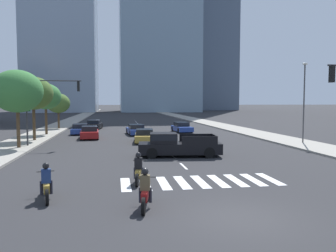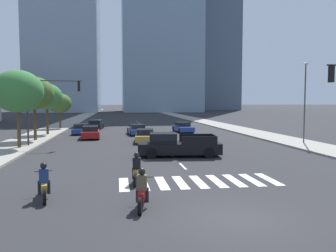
# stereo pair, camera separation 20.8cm
# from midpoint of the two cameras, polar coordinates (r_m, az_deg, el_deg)

# --- Properties ---
(ground_plane) EXTENTS (800.00, 800.00, 0.00)m
(ground_plane) POSITION_cam_midpoint_polar(r_m,az_deg,el_deg) (11.89, 11.47, -15.00)
(ground_plane) COLOR #28282B
(sidewalk_east) EXTENTS (4.00, 260.00, 0.15)m
(sidewalk_east) POSITION_cam_midpoint_polar(r_m,az_deg,el_deg) (43.95, 13.22, -0.95)
(sidewalk_east) COLOR gray
(sidewalk_east) RESTS_ON ground
(sidewalk_west) EXTENTS (4.00, 260.00, 0.15)m
(sidewalk_west) POSITION_cam_midpoint_polar(r_m,az_deg,el_deg) (41.60, -20.97, -1.40)
(sidewalk_west) COLOR gray
(sidewalk_west) RESTS_ON ground
(crosswalk_near) EXTENTS (7.65, 2.69, 0.01)m
(crosswalk_near) POSITION_cam_midpoint_polar(r_m,az_deg,el_deg) (16.71, 5.09, -9.30)
(crosswalk_near) COLOR silver
(crosswalk_near) RESTS_ON ground
(lane_divider_center) EXTENTS (0.14, 50.00, 0.01)m
(lane_divider_center) POSITION_cam_midpoint_polar(r_m,az_deg,el_deg) (44.11, -3.80, -0.93)
(lane_divider_center) COLOR silver
(lane_divider_center) RESTS_ON ground
(motorcycle_lead) EXTENTS (0.72, 2.18, 1.49)m
(motorcycle_lead) POSITION_cam_midpoint_polar(r_m,az_deg,el_deg) (12.61, -4.33, -11.04)
(motorcycle_lead) COLOR black
(motorcycle_lead) RESTS_ON ground
(motorcycle_trailing) EXTENTS (0.81, 2.22, 1.49)m
(motorcycle_trailing) POSITION_cam_midpoint_polar(r_m,az_deg,el_deg) (14.50, -20.21, -9.28)
(motorcycle_trailing) COLOR black
(motorcycle_trailing) RESTS_ON ground
(motorcycle_third) EXTENTS (0.72, 2.12, 1.49)m
(motorcycle_third) POSITION_cam_midpoint_polar(r_m,az_deg,el_deg) (16.35, -5.34, -7.52)
(motorcycle_third) COLOR black
(motorcycle_third) RESTS_ON ground
(pickup_truck) EXTENTS (5.98, 2.61, 1.67)m
(pickup_truck) POSITION_cam_midpoint_polar(r_m,az_deg,el_deg) (24.01, 1.05, -3.21)
(pickup_truck) COLOR black
(pickup_truck) RESTS_ON ground
(sedan_blue_0) EXTENTS (2.17, 4.46, 1.27)m
(sedan_blue_0) POSITION_cam_midpoint_polar(r_m,az_deg,el_deg) (43.25, 2.20, -0.25)
(sedan_blue_0) COLOR navy
(sedan_blue_0) RESTS_ON ground
(sedan_red_1) EXTENTS (2.03, 4.32, 1.33)m
(sedan_red_1) POSITION_cam_midpoint_polar(r_m,az_deg,el_deg) (36.57, -13.21, -1.11)
(sedan_red_1) COLOR maroon
(sedan_red_1) RESTS_ON ground
(sedan_blue_2) EXTENTS (1.94, 4.36, 1.23)m
(sedan_blue_2) POSITION_cam_midpoint_polar(r_m,az_deg,el_deg) (41.92, -14.64, -0.54)
(sedan_blue_2) COLOR navy
(sedan_blue_2) RESTS_ON ground
(sedan_gold_3) EXTENTS (2.17, 4.78, 1.26)m
(sedan_gold_3) POSITION_cam_midpoint_polar(r_m,az_deg,el_deg) (32.59, -4.17, -1.70)
(sedan_gold_3) COLOR #B28E38
(sedan_gold_3) RESTS_ON ground
(sedan_black_4) EXTENTS (2.24, 4.52, 1.30)m
(sedan_black_4) POSITION_cam_midpoint_polar(r_m,az_deg,el_deg) (48.86, -12.46, 0.18)
(sedan_black_4) COLOR black
(sedan_black_4) RESTS_ON ground
(sedan_blue_5) EXTENTS (2.19, 4.88, 1.23)m
(sedan_blue_5) POSITION_cam_midpoint_polar(r_m,az_deg,el_deg) (39.95, -5.56, -0.65)
(sedan_blue_5) COLOR navy
(sedan_blue_5) RESTS_ON ground
(traffic_signal_far) EXTENTS (4.85, 0.28, 5.92)m
(traffic_signal_far) POSITION_cam_midpoint_polar(r_m,az_deg,el_deg) (30.74, -19.86, 4.51)
(traffic_signal_far) COLOR #333335
(traffic_signal_far) RESTS_ON sidewalk_west
(street_lamp_east) EXTENTS (0.50, 0.24, 7.23)m
(street_lamp_east) POSITION_cam_midpoint_polar(r_m,az_deg,el_deg) (33.10, 21.77, 4.66)
(street_lamp_east) COLOR #3F3F42
(street_lamp_east) RESTS_ON sidewalk_east
(street_tree_nearest) EXTENTS (4.06, 4.06, 6.29)m
(street_tree_nearest) POSITION_cam_midpoint_polar(r_m,az_deg,el_deg) (30.05, -24.25, 5.34)
(street_tree_nearest) COLOR #4C3823
(street_tree_nearest) RESTS_ON sidewalk_west
(street_tree_second) EXTENTS (3.75, 3.75, 6.14)m
(street_tree_second) POSITION_cam_midpoint_polar(r_m,az_deg,el_deg) (35.38, -21.91, 5.12)
(street_tree_second) COLOR #4C3823
(street_tree_second) RESTS_ON sidewalk_west
(street_tree_third) EXTENTS (3.47, 3.47, 5.80)m
(street_tree_third) POSITION_cam_midpoint_polar(r_m,az_deg,el_deg) (41.20, -20.06, 4.67)
(street_tree_third) COLOR #4C3823
(street_tree_third) RESTS_ON sidewalk_west
(street_tree_fourth) EXTENTS (3.22, 3.22, 4.88)m
(street_tree_fourth) POSITION_cam_midpoint_polar(r_m,az_deg,el_deg) (49.84, -18.11, 3.66)
(street_tree_fourth) COLOR #4C3823
(street_tree_fourth) RESTS_ON sidewalk_west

